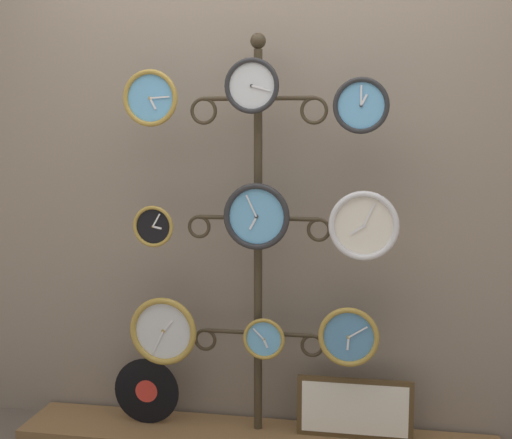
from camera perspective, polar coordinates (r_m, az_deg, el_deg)
The scene contains 14 objects.
shop_wall at distance 3.34m, azimuth 0.67°, elevation 6.44°, with size 4.40×0.04×2.80m.
low_shelf at distance 3.43m, azimuth -0.03°, elevation -17.18°, with size 2.20×0.36×0.06m.
display_stand at distance 3.26m, azimuth 0.16°, elevation -5.65°, with size 0.66×0.32×1.86m.
clock_top_left at distance 3.20m, azimuth -8.43°, elevation 9.58°, with size 0.25×0.04×0.25m.
clock_top_center at distance 3.08m, azimuth -0.33°, elevation 10.65°, with size 0.24×0.04×0.24m.
clock_top_right at distance 3.03m, azimuth 8.41°, elevation 9.01°, with size 0.24×0.04×0.24m.
clock_middle_left at distance 3.24m, azimuth -8.20°, elevation -0.54°, with size 0.19×0.04×0.19m.
clock_middle_center at distance 3.09m, azimuth 0.05°, elevation 0.25°, with size 0.29×0.04×0.29m.
clock_middle_right at distance 3.04m, azimuth 8.61°, elevation -0.49°, with size 0.30×0.04×0.30m.
clock_bottom_left at distance 3.30m, azimuth -7.42°, elevation -8.84°, with size 0.31×0.04×0.31m.
clock_bottom_center at distance 3.23m, azimuth 0.65°, elevation -9.51°, with size 0.19×0.04×0.19m.
clock_bottom_right at distance 3.15m, azimuth 7.43°, elevation -9.29°, with size 0.26×0.04×0.26m.
vinyl_record at distance 3.50m, azimuth -8.75°, elevation -13.41°, with size 0.32×0.01×0.32m.
picture_frame at distance 3.34m, azimuth 7.90°, elevation -14.75°, with size 0.52×0.02×0.28m.
Camera 1 is at (0.58, -2.72, 1.45)m, focal length 50.00 mm.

